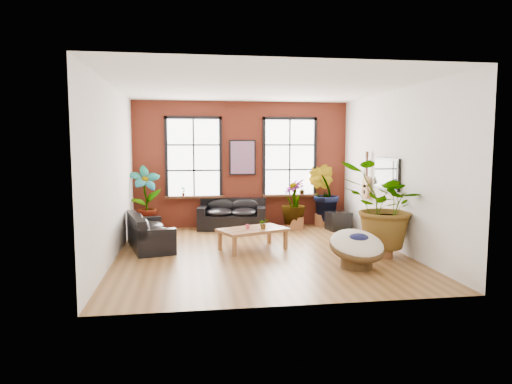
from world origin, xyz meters
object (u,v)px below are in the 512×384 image
sofa_left (148,233)px  papasan_chair (357,247)px  coffee_table (253,231)px  sofa_back (232,215)px

sofa_left → papasan_chair: 4.64m
coffee_table → papasan_chair: size_ratio=1.45×
sofa_back → sofa_left: (-2.10, -2.03, -0.04)m
sofa_back → papasan_chair: (1.94, -4.31, 0.02)m
papasan_chair → sofa_back: bearing=108.7°
sofa_back → papasan_chair: 4.73m
sofa_back → sofa_left: size_ratio=0.95×
sofa_left → papasan_chair: papasan_chair is taller
sofa_back → coffee_table: (0.21, -2.54, 0.04)m
coffee_table → papasan_chair: bearing=-68.9°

